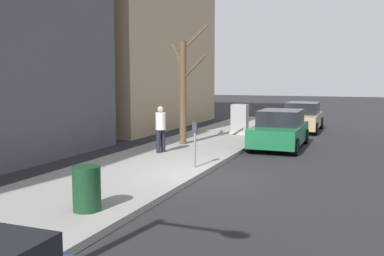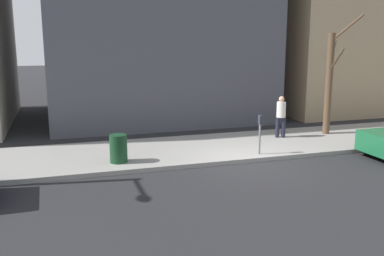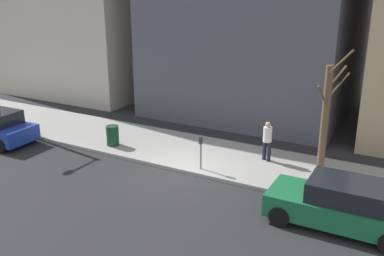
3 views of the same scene
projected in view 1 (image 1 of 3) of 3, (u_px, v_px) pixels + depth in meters
name	position (u px, v px, depth m)	size (l,w,h in m)	color
ground_plane	(202.00, 178.00, 12.08)	(120.00, 120.00, 0.00)	#232326
sidewalk	(140.00, 169.00, 12.81)	(4.00, 36.00, 0.15)	gray
parked_car_tan	(302.00, 117.00, 22.85)	(1.96, 4.22, 1.52)	tan
parked_car_green	(280.00, 130.00, 17.25)	(1.96, 4.22, 1.52)	#196038
parking_meter	(195.00, 140.00, 12.67)	(0.14, 0.10, 1.35)	slate
utility_box	(240.00, 120.00, 20.33)	(0.83, 0.61, 1.43)	#A8A399
bare_tree	(183.00, 89.00, 17.13)	(1.76, 1.06, 4.85)	brown
trash_bin	(87.00, 188.00, 8.52)	(0.56, 0.56, 0.90)	#14381E
pedestrian_near_meter	(161.00, 126.00, 15.23)	(0.36, 0.38, 1.66)	#1E1E2D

